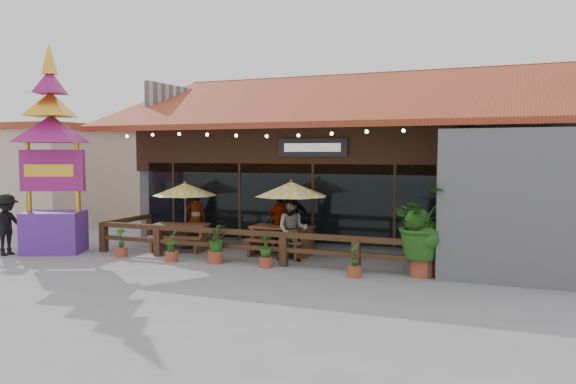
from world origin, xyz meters
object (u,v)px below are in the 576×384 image
at_px(picnic_table_right, 282,236).
at_px(tropical_plant, 423,225).
at_px(thai_sign_tower, 52,134).
at_px(umbrella_right, 291,189).
at_px(picnic_table_left, 181,232).
at_px(umbrella_left, 185,190).
at_px(pedestrian, 7,225).

relative_size(picnic_table_right, tropical_plant, 0.83).
bearing_deg(thai_sign_tower, tropical_plant, 4.41).
xyz_separation_m(umbrella_right, picnic_table_left, (-3.73, 0.03, -1.44)).
bearing_deg(tropical_plant, umbrella_left, 170.85).
relative_size(umbrella_right, pedestrian, 1.32).
bearing_deg(thai_sign_tower, umbrella_left, 31.51).
height_order(umbrella_left, picnic_table_right, umbrella_left).
distance_m(umbrella_right, pedestrian, 8.53).
height_order(picnic_table_left, pedestrian, pedestrian).
bearing_deg(pedestrian, umbrella_left, -47.11).
distance_m(umbrella_left, thai_sign_tower, 4.29).
distance_m(umbrella_right, tropical_plant, 4.06).
xyz_separation_m(umbrella_left, pedestrian, (-4.33, -2.93, -0.97)).
distance_m(umbrella_right, picnic_table_left, 4.00).
height_order(thai_sign_tower, pedestrian, thai_sign_tower).
xyz_separation_m(umbrella_left, umbrella_right, (3.69, -0.23, 0.11)).
bearing_deg(umbrella_left, umbrella_right, -3.59).
bearing_deg(tropical_plant, thai_sign_tower, -175.59).
xyz_separation_m(picnic_table_left, pedestrian, (-4.29, -2.73, 0.36)).
height_order(umbrella_right, pedestrian, umbrella_right).
xyz_separation_m(picnic_table_left, tropical_plant, (7.60, -1.02, 0.72)).
relative_size(umbrella_right, thai_sign_tower, 0.35).
bearing_deg(umbrella_right, pedestrian, -161.42).
bearing_deg(picnic_table_left, pedestrian, -147.53).
distance_m(picnic_table_left, thai_sign_tower, 4.87).
xyz_separation_m(umbrella_right, picnic_table_right, (-0.44, 0.38, -1.41)).
bearing_deg(umbrella_right, picnic_table_right, 139.63).
xyz_separation_m(umbrella_left, picnic_table_right, (3.25, 0.14, -1.30)).
height_order(picnic_table_right, tropical_plant, tropical_plant).
bearing_deg(umbrella_left, picnic_table_left, -101.55).
height_order(umbrella_left, umbrella_right, umbrella_right).
height_order(picnic_table_right, pedestrian, pedestrian).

